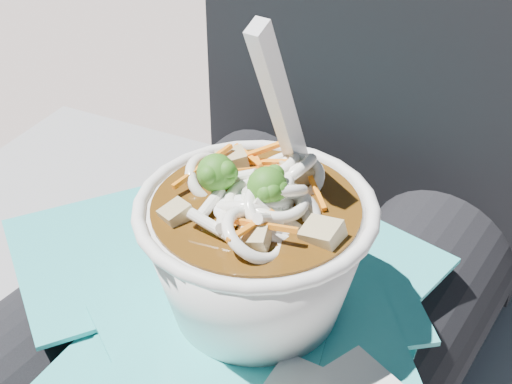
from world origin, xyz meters
The scene contains 4 objects.
lap centered at (0.00, 0.00, 0.54)m, with size 0.34×0.48×0.14m.
person_body centered at (0.00, 0.09, 0.56)m, with size 0.34×0.94×1.01m.
plastic_bag centered at (0.04, -0.02, 0.62)m, with size 0.42×0.35×0.02m.
udon_bowl centered at (0.04, 0.00, 0.68)m, with size 0.16×0.16×0.20m.
Camera 1 is at (0.24, -0.30, 0.98)m, focal length 50.00 mm.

